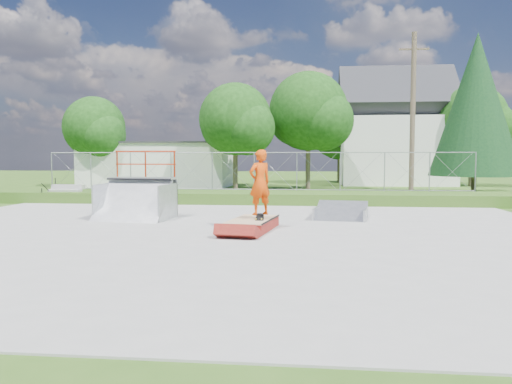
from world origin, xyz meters
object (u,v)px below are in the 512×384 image
flat_bank_ramp (341,212)px  skater (260,185)px  grind_box (252,225)px  quarter_pipe (134,186)px

flat_bank_ramp → skater: size_ratio=0.98×
grind_box → flat_bank_ramp: flat_bank_ramp is taller
quarter_pipe → skater: 4.72m
flat_bank_ramp → skater: (-2.43, -2.81, 1.03)m
skater → quarter_pipe: bearing=-60.7°
quarter_pipe → skater: size_ratio=1.25×
quarter_pipe → skater: bearing=-18.6°
flat_bank_ramp → grind_box: bearing=-124.0°
grind_box → skater: bearing=15.5°
grind_box → quarter_pipe: size_ratio=1.04×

